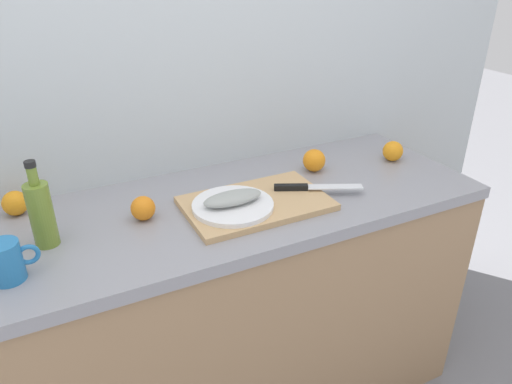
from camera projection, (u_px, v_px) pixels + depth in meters
The scene contains 12 objects.
back_wall at pixel (142, 77), 1.57m from camera, with size 3.20×0.05×2.50m, color silver.
kitchen_counter at pixel (191, 325), 1.67m from camera, with size 2.00×0.60×0.90m.
cutting_board at pixel (256, 203), 1.51m from camera, with size 0.45×0.28×0.02m, color tan.
white_plate at pixel (233, 205), 1.46m from camera, with size 0.25×0.25×0.01m, color white.
fish_fillet at pixel (233, 198), 1.45m from camera, with size 0.19×0.08×0.04m, color #999E99.
chef_knife at pixel (307, 187), 1.57m from camera, with size 0.27×0.15×0.02m.
olive_oil_bottle at pixel (41, 212), 1.28m from camera, with size 0.06×0.06×0.25m.
coffee_mug_0 at pixel (7, 261), 1.15m from camera, with size 0.12×0.08×0.10m.
orange_0 at pixel (143, 208), 1.42m from camera, with size 0.07×0.07×0.07m, color orange.
orange_1 at pixel (314, 160), 1.73m from camera, with size 0.08×0.08×0.08m, color orange.
orange_2 at pixel (15, 203), 1.45m from camera, with size 0.08×0.08×0.08m, color orange.
orange_3 at pixel (393, 151), 1.82m from camera, with size 0.08×0.08×0.08m, color orange.
Camera 1 is at (-0.37, -1.25, 1.63)m, focal length 33.63 mm.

